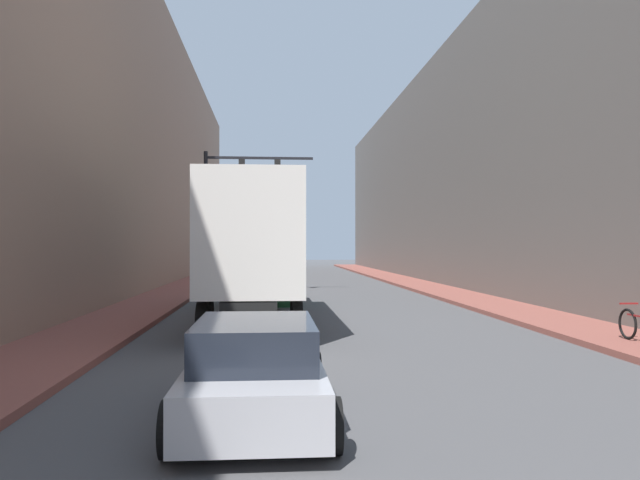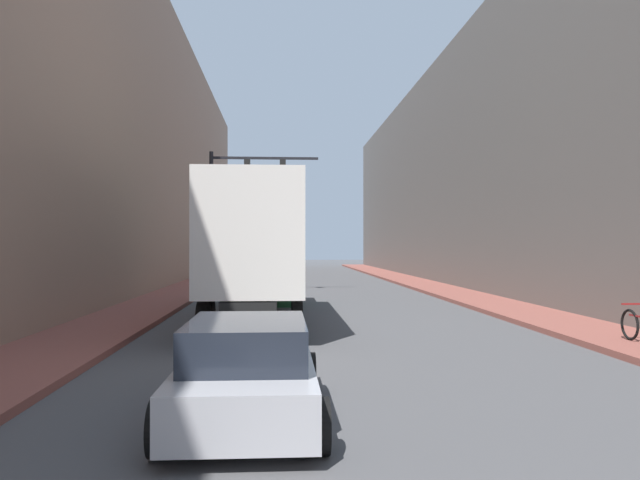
{
  "view_description": "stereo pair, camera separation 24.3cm",
  "coord_description": "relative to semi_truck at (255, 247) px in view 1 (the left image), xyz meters",
  "views": [
    {
      "loc": [
        -1.88,
        -1.0,
        2.34
      ],
      "look_at": [
        -0.72,
        13.88,
        2.47
      ],
      "focal_mm": 35.0,
      "sensor_mm": 36.0,
      "label": 1
    },
    {
      "loc": [
        -1.64,
        -1.01,
        2.34
      ],
      "look_at": [
        -0.72,
        13.88,
        2.47
      ],
      "focal_mm": 35.0,
      "sensor_mm": 36.0,
      "label": 2
    }
  ],
  "objects": [
    {
      "name": "traffic_signal_gantry",
      "position": [
        -1.57,
        11.18,
        2.46
      ],
      "size": [
        5.41,
        0.35,
        6.99
      ],
      "color": "black",
      "rests_on": "ground"
    },
    {
      "name": "sidewalk_left",
      "position": [
        -4.12,
        11.11,
        -2.21
      ],
      "size": [
        2.48,
        80.0,
        0.15
      ],
      "color": "brown",
      "rests_on": "ground"
    },
    {
      "name": "sedan_car",
      "position": [
        0.3,
        -11.5,
        -1.64
      ],
      "size": [
        1.98,
        4.21,
        1.35
      ],
      "color": "#B7B7BC",
      "rests_on": "ground"
    },
    {
      "name": "building_right",
      "position": [
        13.13,
        11.11,
        4.56
      ],
      "size": [
        6.0,
        80.0,
        13.68
      ],
      "color": "#66605B",
      "rests_on": "ground"
    },
    {
      "name": "sidewalk_right",
      "position": [
        8.89,
        11.11,
        -2.21
      ],
      "size": [
        2.48,
        80.0,
        0.15
      ],
      "color": "brown",
      "rests_on": "ground"
    },
    {
      "name": "building_left",
      "position": [
        -8.36,
        11.11,
        5.61
      ],
      "size": [
        6.0,
        80.0,
        15.78
      ],
      "color": "#997A66",
      "rests_on": "ground"
    },
    {
      "name": "semi_truck",
      "position": [
        0.0,
        0.0,
        0.0
      ],
      "size": [
        2.57,
        12.4,
        4.14
      ],
      "color": "silver",
      "rests_on": "ground"
    }
  ]
}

